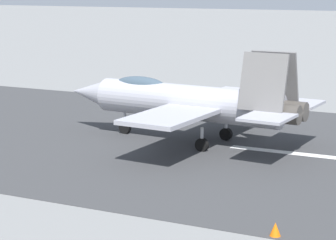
{
  "coord_description": "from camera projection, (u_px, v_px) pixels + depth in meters",
  "views": [
    {
      "loc": [
        -10.05,
        36.14,
        9.42
      ],
      "look_at": [
        5.22,
        4.23,
        2.2
      ],
      "focal_mm": 71.92,
      "sensor_mm": 36.0,
      "label": 1
    }
  ],
  "objects": [
    {
      "name": "ground_plane",
      "position": [
        283.0,
        152.0,
        38.07
      ],
      "size": [
        400.0,
        400.0,
        0.0
      ],
      "primitive_type": "plane",
      "color": "gray"
    },
    {
      "name": "runway_strip",
      "position": [
        283.0,
        152.0,
        38.06
      ],
      "size": [
        240.0,
        26.0,
        0.02
      ],
      "color": "#38393B",
      "rests_on": "ground"
    },
    {
      "name": "fighter_jet",
      "position": [
        186.0,
        101.0,
        40.14
      ],
      "size": [
        16.18,
        13.73,
        5.71
      ],
      "color": "#A4A4AF",
      "rests_on": "ground"
    },
    {
      "name": "marker_cone_near",
      "position": [
        275.0,
        229.0,
        25.42
      ],
      "size": [
        0.44,
        0.44,
        0.55
      ],
      "primitive_type": "cone",
      "color": "orange",
      "rests_on": "ground"
    }
  ]
}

